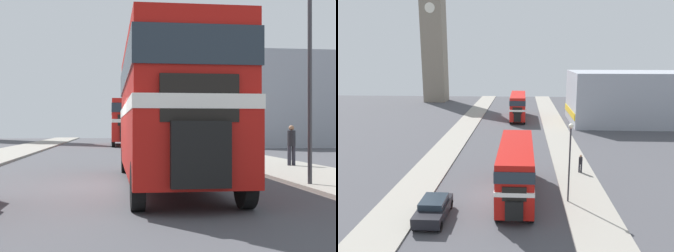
# 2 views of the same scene
# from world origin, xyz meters

# --- Properties ---
(ground_plane) EXTENTS (120.00, 120.00, 0.00)m
(ground_plane) POSITION_xyz_m (0.00, 0.00, 0.00)
(ground_plane) COLOR #47474C
(sidewalk_right) EXTENTS (3.50, 120.00, 0.12)m
(sidewalk_right) POSITION_xyz_m (6.75, 0.00, 0.06)
(sidewalk_right) COLOR gray
(sidewalk_right) RESTS_ON ground_plane
(sidewalk_left) EXTENTS (3.50, 120.00, 0.12)m
(sidewalk_left) POSITION_xyz_m (-6.75, 0.00, 0.06)
(sidewalk_left) COLOR gray
(sidewalk_left) RESTS_ON ground_plane
(double_decker_bus) EXTENTS (2.57, 10.10, 4.07)m
(double_decker_bus) POSITION_xyz_m (1.47, 0.04, 2.42)
(double_decker_bus) COLOR #B2140F
(double_decker_bus) RESTS_ON ground_plane
(bus_distant) EXTENTS (2.47, 11.02, 4.15)m
(bus_distant) POSITION_xyz_m (1.10, 30.86, 2.47)
(bus_distant) COLOR red
(bus_distant) RESTS_ON ground_plane
(car_parked_near) EXTENTS (1.79, 3.93, 1.39)m
(car_parked_near) POSITION_xyz_m (-3.90, -3.98, 0.73)
(car_parked_near) COLOR black
(car_parked_near) RESTS_ON ground_plane
(pedestrian_walking) EXTENTS (0.34, 0.34, 1.67)m
(pedestrian_walking) POSITION_xyz_m (7.25, 5.05, 1.06)
(pedestrian_walking) COLOR #282833
(pedestrian_walking) RESTS_ON sidewalk_right
(street_lamp) EXTENTS (0.36, 0.36, 5.86)m
(street_lamp) POSITION_xyz_m (5.33, -1.09, 3.96)
(street_lamp) COLOR #38383D
(street_lamp) RESTS_ON sidewalk_right
(church_tower) EXTENTS (5.03, 5.03, 34.60)m
(church_tower) POSITION_xyz_m (-18.12, 51.11, 17.65)
(church_tower) COLOR gray
(church_tower) RESTS_ON ground_plane
(shop_building_block) EXTENTS (19.34, 11.36, 8.06)m
(shop_building_block) POSITION_xyz_m (19.06, 28.28, 4.03)
(shop_building_block) COLOR #999EA8
(shop_building_block) RESTS_ON ground_plane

